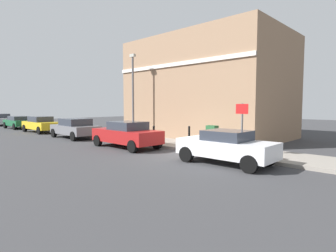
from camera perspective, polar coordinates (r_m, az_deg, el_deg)
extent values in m
plane|color=#38383A|center=(13.26, 3.68, -5.88)|extent=(80.00, 80.00, 0.00)
cube|color=gray|center=(18.76, -6.88, -2.66)|extent=(2.72, 30.00, 0.15)
cube|color=#937256|center=(20.71, 8.46, 7.71)|extent=(7.37, 11.05, 7.17)
cube|color=silver|center=(17.95, 1.50, 12.84)|extent=(0.12, 11.05, 0.24)
cube|color=silver|center=(11.17, 12.06, -4.56)|extent=(1.69, 3.92, 0.64)
cube|color=#2D333D|center=(11.08, 12.32, -1.98)|extent=(1.47, 1.68, 0.42)
cylinder|color=black|center=(11.39, 3.89, -5.94)|extent=(0.22, 0.64, 0.64)
cylinder|color=black|center=(12.62, 8.38, -4.97)|extent=(0.22, 0.64, 0.64)
cylinder|color=black|center=(9.90, 16.72, -7.69)|extent=(0.22, 0.64, 0.64)
cylinder|color=black|center=(11.29, 20.26, -6.29)|extent=(0.22, 0.64, 0.64)
cube|color=maroon|center=(15.34, -8.76, -2.02)|extent=(1.83, 4.36, 0.69)
cube|color=#2D333D|center=(15.17, -8.46, 0.04)|extent=(1.58, 1.89, 0.47)
cylinder|color=black|center=(16.25, -14.54, -2.98)|extent=(0.23, 0.64, 0.64)
cylinder|color=black|center=(17.16, -9.77, -2.52)|extent=(0.23, 0.64, 0.64)
cylinder|color=black|center=(13.61, -7.44, -4.28)|extent=(0.23, 0.64, 0.64)
cylinder|color=black|center=(14.68, -2.32, -3.62)|extent=(0.23, 0.64, 0.64)
cube|color=slate|center=(20.70, -19.01, -0.69)|extent=(1.95, 4.29, 0.61)
cube|color=#2D333D|center=(20.55, -18.90, 0.79)|extent=(1.67, 2.12, 0.51)
cylinder|color=black|center=(21.80, -22.87, -1.35)|extent=(0.24, 0.65, 0.64)
cylinder|color=black|center=(22.51, -18.77, -1.07)|extent=(0.24, 0.65, 0.64)
cylinder|color=black|center=(18.94, -19.25, -2.06)|extent=(0.24, 0.65, 0.64)
cylinder|color=black|center=(19.75, -14.71, -1.71)|extent=(0.24, 0.65, 0.64)
cube|color=gold|center=(26.18, -25.17, 0.15)|extent=(1.70, 4.29, 0.62)
cube|color=#2D333D|center=(26.19, -25.24, 1.32)|extent=(1.48, 2.01, 0.48)
cylinder|color=black|center=(27.42, -27.90, -0.42)|extent=(0.23, 0.64, 0.64)
cylinder|color=black|center=(27.96, -24.90, -0.24)|extent=(0.23, 0.64, 0.64)
cylinder|color=black|center=(24.45, -25.43, -0.85)|extent=(0.23, 0.64, 0.64)
cylinder|color=black|center=(25.06, -22.14, -0.63)|extent=(0.23, 0.64, 0.64)
cube|color=#195933|center=(31.55, -28.97, 0.61)|extent=(1.68, 3.97, 0.56)
cube|color=#2D333D|center=(31.31, -28.87, 1.45)|extent=(1.48, 2.05, 0.42)
cylinder|color=black|center=(32.71, -31.03, 0.15)|extent=(0.22, 0.64, 0.64)
cylinder|color=black|center=(33.17, -28.41, 0.30)|extent=(0.22, 0.64, 0.64)
cylinder|color=black|center=(29.97, -29.55, -0.12)|extent=(0.22, 0.64, 0.64)
cylinder|color=black|center=(30.46, -26.72, 0.05)|extent=(0.22, 0.64, 0.64)
cube|color=#B7B7BC|center=(37.75, -31.84, 1.03)|extent=(1.87, 4.23, 0.57)
cube|color=#2D333D|center=(37.58, -31.82, 1.81)|extent=(1.63, 1.95, 0.51)
cylinder|color=black|center=(39.49, -31.17, 0.76)|extent=(0.22, 0.64, 0.64)
cylinder|color=black|center=(36.49, -29.90, 0.56)|extent=(0.22, 0.64, 0.64)
cube|color=#1E4C28|center=(14.50, 9.24, -2.16)|extent=(0.40, 0.55, 1.15)
cube|color=#333333|center=(14.57, 9.21, -4.25)|extent=(0.46, 0.61, 0.08)
cylinder|color=black|center=(15.56, 4.47, -2.05)|extent=(0.12, 0.12, 0.95)
sphere|color=black|center=(15.51, 4.48, -0.23)|extent=(0.14, 0.14, 0.14)
cylinder|color=black|center=(15.73, -3.00, -1.97)|extent=(0.12, 0.12, 0.95)
sphere|color=black|center=(15.69, -3.01, -0.17)|extent=(0.14, 0.14, 0.14)
cylinder|color=#59595B|center=(12.45, 15.28, -0.66)|extent=(0.08, 0.08, 2.30)
cube|color=white|center=(12.39, 15.32, 3.49)|extent=(0.03, 0.56, 0.40)
cube|color=red|center=(12.38, 15.29, 3.49)|extent=(0.01, 0.60, 0.44)
cylinder|color=#59595B|center=(19.05, -7.36, 5.95)|extent=(0.14, 0.14, 5.50)
cube|color=#A5A599|center=(19.35, -7.45, 14.48)|extent=(0.20, 0.44, 0.20)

